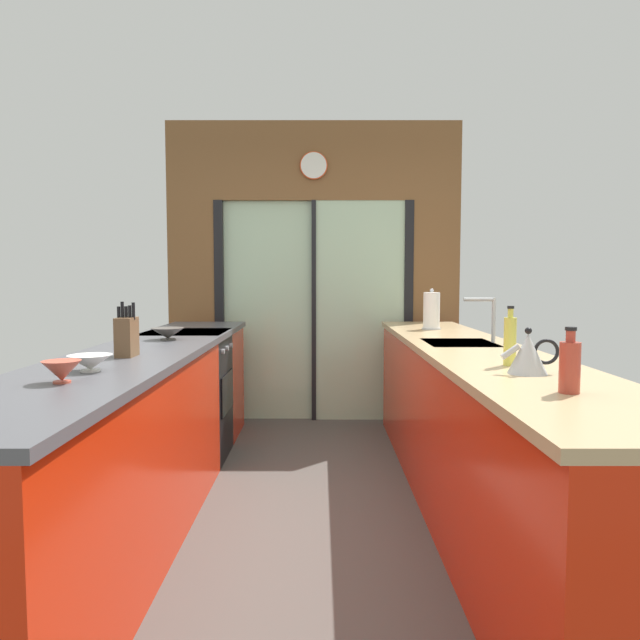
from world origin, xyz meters
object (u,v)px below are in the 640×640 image
(mixing_bowl_near, at_px, (59,371))
(soap_bottle_far, at_px, (508,340))
(kettle, at_px, (526,353))
(paper_towel_roll, at_px, (429,311))
(mixing_bowl_far, at_px, (165,333))
(knife_block, at_px, (124,336))
(oven_range, at_px, (184,396))
(mixing_bowl_mid, at_px, (88,363))
(soap_bottle_near, at_px, (567,365))

(mixing_bowl_near, height_order, soap_bottle_far, soap_bottle_far)
(kettle, relative_size, paper_towel_roll, 0.77)
(mixing_bowl_far, relative_size, soap_bottle_far, 0.78)
(knife_block, xyz_separation_m, paper_towel_roll, (1.78, 1.50, 0.04))
(oven_range, relative_size, mixing_bowl_mid, 5.12)
(knife_block, relative_size, soap_bottle_far, 1.03)
(mixing_bowl_mid, bearing_deg, soap_bottle_far, 5.26)
(oven_range, bearing_deg, mixing_bowl_mid, -89.40)
(knife_block, distance_m, soap_bottle_far, 1.80)
(oven_range, xyz_separation_m, soap_bottle_near, (1.80, -2.22, 0.56))
(oven_range, height_order, mixing_bowl_mid, mixing_bowl_mid)
(mixing_bowl_near, relative_size, knife_block, 0.52)
(mixing_bowl_mid, bearing_deg, soap_bottle_near, -14.07)
(mixing_bowl_mid, bearing_deg, paper_towel_roll, 47.70)
(mixing_bowl_mid, bearing_deg, kettle, -1.79)
(mixing_bowl_far, xyz_separation_m, soap_bottle_far, (1.78, -1.05, 0.07))
(oven_range, bearing_deg, mixing_bowl_near, -89.48)
(mixing_bowl_far, xyz_separation_m, paper_towel_roll, (1.78, 0.74, 0.10))
(kettle, bearing_deg, oven_range, 134.59)
(soap_bottle_near, bearing_deg, mixing_bowl_near, 174.09)
(oven_range, distance_m, soap_bottle_near, 2.91)
(kettle, distance_m, paper_towel_roll, 2.01)
(soap_bottle_far, distance_m, paper_towel_roll, 1.79)
(knife_block, height_order, kettle, knife_block)
(kettle, bearing_deg, soap_bottle_far, 90.51)
(kettle, bearing_deg, mixing_bowl_far, 144.46)
(mixing_bowl_mid, relative_size, soap_bottle_near, 0.81)
(soap_bottle_near, relative_size, paper_towel_roll, 0.73)
(oven_range, height_order, soap_bottle_far, soap_bottle_far)
(kettle, xyz_separation_m, paper_towel_roll, (-0.00, 2.01, 0.06))
(mixing_bowl_mid, distance_m, soap_bottle_near, 1.84)
(kettle, bearing_deg, paper_towel_roll, 90.06)
(oven_range, bearing_deg, kettle, -45.41)
(paper_towel_roll, bearing_deg, knife_block, -139.86)
(soap_bottle_far, bearing_deg, mixing_bowl_far, 149.39)
(soap_bottle_near, bearing_deg, knife_block, 153.14)
(mixing_bowl_far, xyz_separation_m, soap_bottle_near, (1.78, -1.66, 0.05))
(mixing_bowl_mid, xyz_separation_m, soap_bottle_near, (1.78, -0.45, 0.06))
(mixing_bowl_near, xyz_separation_m, soap_bottle_near, (1.78, -0.18, 0.05))
(soap_bottle_far, height_order, paper_towel_roll, paper_towel_roll)
(mixing_bowl_mid, distance_m, kettle, 1.78)
(mixing_bowl_mid, height_order, knife_block, knife_block)
(mixing_bowl_mid, distance_m, paper_towel_roll, 2.65)
(oven_range, relative_size, mixing_bowl_far, 4.49)
(mixing_bowl_mid, relative_size, paper_towel_roll, 0.59)
(soap_bottle_far, bearing_deg, kettle, -89.49)
(mixing_bowl_near, height_order, knife_block, knife_block)
(mixing_bowl_far, bearing_deg, mixing_bowl_near, -90.00)
(paper_towel_roll, bearing_deg, mixing_bowl_far, -157.45)
(knife_block, height_order, soap_bottle_far, knife_block)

